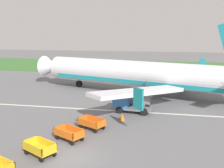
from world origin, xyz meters
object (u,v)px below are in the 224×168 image
Objects in this scene: airplane at (143,75)px; service_truck_beside_carts at (126,102)px; baggage_cart_fourth_in_row at (92,123)px; baggage_cart_second_in_row at (40,148)px; traffic_cone_mid_apron at (122,117)px; baggage_cart_third_in_row at (69,134)px; traffic_cone_near_plane at (88,118)px.

airplane reaches higher than service_truck_beside_carts.
service_truck_beside_carts reaches higher than baggage_cart_fourth_in_row.
airplane is at bearing 74.22° from baggage_cart_second_in_row.
baggage_cart_third_in_row is at bearing -121.03° from traffic_cone_mid_apron.
baggage_cart_third_in_row is at bearing -104.94° from airplane.
airplane is 8.06× the size of service_truck_beside_carts.
traffic_cone_near_plane is 0.92× the size of traffic_cone_mid_apron.
traffic_cone_mid_apron is (0.11, -3.12, -0.73)m from service_truck_beside_carts.
baggage_cart_fourth_in_row is at bearing -103.57° from airplane.
baggage_cart_fourth_in_row is 5.14× the size of traffic_cone_near_plane.
traffic_cone_mid_apron is (3.45, 0.89, 0.03)m from traffic_cone_near_plane.
baggage_cart_second_in_row is 6.55m from baggage_cart_fourth_in_row.
baggage_cart_fourth_in_row is 4.71× the size of traffic_cone_mid_apron.
airplane is 10.57× the size of baggage_cart_third_in_row.
airplane is at bearing 81.91° from service_truck_beside_carts.
service_truck_beside_carts reaches higher than baggage_cart_second_in_row.
baggage_cart_second_in_row reaches higher than traffic_cone_near_plane.
traffic_cone_mid_apron is at bearing -87.97° from service_truck_beside_carts.
baggage_cart_second_in_row reaches higher than traffic_cone_mid_apron.
traffic_cone_mid_apron is at bearing -95.46° from airplane.
baggage_cart_fourth_in_row is at bearing 69.01° from baggage_cart_second_in_row.
baggage_cart_fourth_in_row is at bearing -66.76° from traffic_cone_near_plane.
baggage_cart_fourth_in_row is 4.00m from traffic_cone_mid_apron.
service_truck_beside_carts reaches higher than baggage_cart_third_in_row.
baggage_cart_third_in_row is at bearing -111.09° from service_truck_beside_carts.
baggage_cart_fourth_in_row is 0.77× the size of service_truck_beside_carts.
baggage_cart_third_in_row is at bearing 69.59° from baggage_cart_second_in_row.
traffic_cone_near_plane is (1.39, 8.35, -0.26)m from baggage_cart_second_in_row.
baggage_cart_third_in_row is 5.11× the size of traffic_cone_near_plane.
baggage_cart_third_in_row is 0.99× the size of baggage_cart_fourth_in_row.
baggage_cart_third_in_row reaches higher than traffic_cone_near_plane.
traffic_cone_mid_apron is at bearing 62.39° from baggage_cart_second_in_row.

